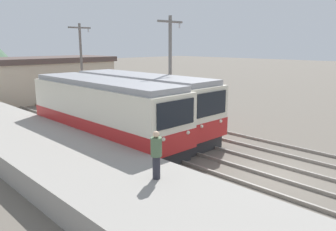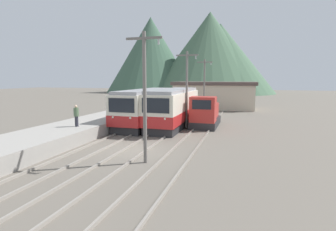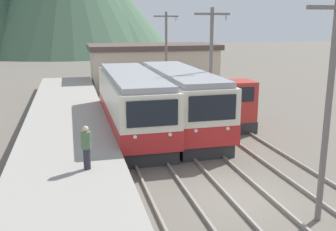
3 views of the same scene
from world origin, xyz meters
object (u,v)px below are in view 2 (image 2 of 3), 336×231
catenary_mast_far (204,85)px  commuter_train_left (146,108)px  shunting_locomotive (205,114)px  commuter_train_center (174,109)px  person_on_platform (76,115)px  catenary_mast_near (145,93)px  catenary_mast_mid (187,87)px

catenary_mast_far → commuter_train_left: bearing=-114.3°
commuter_train_left → shunting_locomotive: (5.80, 0.90, -0.46)m
commuter_train_left → commuter_train_center: (2.80, 0.09, 0.02)m
shunting_locomotive → commuter_train_left: bearing=-171.2°
catenary_mast_far → person_on_platform: catenary_mast_far is taller
commuter_train_center → shunting_locomotive: size_ratio=1.93×
catenary_mast_far → catenary_mast_near: bearing=-90.0°
catenary_mast_near → commuter_train_center: bearing=97.6°
commuter_train_left → catenary_mast_far: (4.31, 9.53, 2.19)m
person_on_platform → catenary_mast_far: bearing=67.0°
catenary_mast_near → catenary_mast_far: 20.78m
catenary_mast_mid → person_on_platform: 9.89m
commuter_train_left → catenary_mast_near: bearing=-69.0°
catenary_mast_far → shunting_locomotive: bearing=-80.2°
commuter_train_left → catenary_mast_mid: size_ratio=1.57×
commuter_train_left → shunting_locomotive: commuter_train_left is taller
commuter_train_left → catenary_mast_mid: (4.31, -0.86, 2.19)m
person_on_platform → catenary_mast_near: bearing=-28.4°
catenary_mast_far → person_on_platform: 18.47m
commuter_train_center → person_on_platform: 9.37m
catenary_mast_near → catenary_mast_mid: (0.00, 10.39, 0.00)m
commuter_train_center → catenary_mast_mid: size_ratio=1.53×
shunting_locomotive → catenary_mast_mid: 3.51m
commuter_train_left → person_on_platform: bearing=-111.3°
catenary_mast_mid → person_on_platform: size_ratio=4.26×
commuter_train_left → commuter_train_center: size_ratio=1.03×
person_on_platform → commuter_train_left: bearing=68.7°
commuter_train_center → shunting_locomotive: 3.14m
commuter_train_left → catenary_mast_near: catenary_mast_near is taller
shunting_locomotive → catenary_mast_near: bearing=-97.0°
commuter_train_center → catenary_mast_mid: 2.81m
catenary_mast_near → catenary_mast_mid: bearing=90.0°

